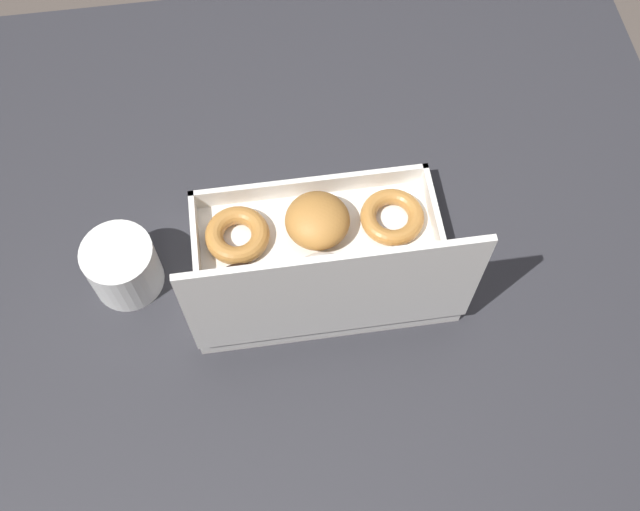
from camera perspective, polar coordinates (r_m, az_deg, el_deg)
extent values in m
plane|color=#564C44|center=(1.72, 0.67, -9.88)|extent=(8.00, 8.00, 0.00)
cube|color=#2D2D33|center=(1.07, 1.06, 1.56)|extent=(1.06, 0.95, 0.03)
cylinder|color=#2D2D33|center=(1.70, 15.19, 10.21)|extent=(0.06, 0.06, 0.69)
cylinder|color=#2D2D33|center=(1.64, -18.42, 6.38)|extent=(0.06, 0.06, 0.69)
cube|color=silver|center=(1.03, 0.00, -0.37)|extent=(0.34, 0.23, 0.01)
cube|color=white|center=(1.06, -0.81, 5.31)|extent=(0.34, 0.01, 0.03)
cube|color=white|center=(0.96, 0.89, -5.53)|extent=(0.34, 0.01, 0.03)
cube|color=white|center=(1.03, 9.14, 1.28)|extent=(0.01, 0.23, 0.03)
cube|color=white|center=(1.01, -9.33, -0.99)|extent=(0.01, 0.23, 0.03)
cube|color=white|center=(0.85, 1.08, -3.14)|extent=(0.34, 0.01, 0.20)
torus|color=#B77A38|center=(1.05, 5.48, 3.10)|extent=(0.09, 0.09, 0.02)
ellipsoid|color=#B77A38|center=(1.02, -0.21, 2.75)|extent=(0.09, 0.09, 0.05)
torus|color=#B77A38|center=(1.03, -6.33, 1.73)|extent=(0.09, 0.09, 0.03)
torus|color=#B77A38|center=(1.00, 6.78, -1.84)|extent=(0.09, 0.09, 0.02)
ellipsoid|color=white|center=(0.98, 0.26, -2.12)|extent=(0.09, 0.09, 0.05)
ellipsoid|color=black|center=(0.98, -6.00, -2.97)|extent=(0.09, 0.09, 0.05)
cylinder|color=white|center=(1.01, -14.79, -0.80)|extent=(0.09, 0.09, 0.08)
cylinder|color=black|center=(0.98, -15.29, 0.18)|extent=(0.08, 0.08, 0.01)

